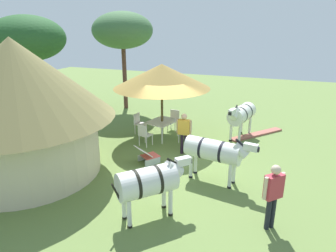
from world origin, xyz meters
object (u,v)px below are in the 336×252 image
at_px(thatched_hut, 19,102).
at_px(zebra_by_umbrella, 241,114).
at_px(patio_dining_table, 162,123).
at_px(striped_lounge_chair, 148,156).
at_px(acacia_tree_behind_hut, 27,38).
at_px(standing_watcher, 273,191).
at_px(zebra_nearest_camera, 215,151).
at_px(patio_chair_east_end, 144,134).
at_px(patio_chair_near_lawn, 187,130).
at_px(acacia_tree_left_background, 123,31).
at_px(guest_beside_umbrella, 184,130).
at_px(patio_chair_west_end, 139,122).
at_px(shade_umbrella, 162,76).
at_px(zebra_toward_hut, 149,182).
at_px(patio_chair_near_hut, 174,119).

relative_size(thatched_hut, zebra_by_umbrella, 2.69).
relative_size(patio_dining_table, striped_lounge_chair, 1.55).
xyz_separation_m(patio_dining_table, acacia_tree_behind_hut, (-0.20, 6.39, 3.32)).
distance_m(standing_watcher, zebra_nearest_camera, 2.51).
bearing_deg(patio_chair_east_end, patio_chair_near_lawn, 48.98).
bearing_deg(acacia_tree_left_background, zebra_by_umbrella, -111.08).
height_order(striped_lounge_chair, zebra_nearest_camera, zebra_nearest_camera).
bearing_deg(acacia_tree_behind_hut, guest_beside_umbrella, -98.03).
xyz_separation_m(patio_dining_table, patio_chair_west_end, (0.13, 1.14, -0.14)).
relative_size(patio_chair_east_end, zebra_by_umbrella, 0.42).
height_order(shade_umbrella, acacia_tree_left_background, acacia_tree_left_background).
relative_size(thatched_hut, guest_beside_umbrella, 3.68).
xyz_separation_m(striped_lounge_chair, acacia_tree_behind_hut, (2.23, 6.78, 3.72)).
bearing_deg(zebra_toward_hut, shade_umbrella, 151.25).
relative_size(thatched_hut, acacia_tree_left_background, 1.11).
bearing_deg(guest_beside_umbrella, striped_lounge_chair, 45.65).
xyz_separation_m(patio_chair_west_end, striped_lounge_chair, (-2.56, -1.53, -0.26)).
bearing_deg(thatched_hut, patio_chair_west_end, -21.84).
bearing_deg(patio_dining_table, acacia_tree_left_background, 44.81).
bearing_deg(standing_watcher, zebra_toward_hut, 144.61).
relative_size(patio_chair_near_lawn, acacia_tree_behind_hut, 0.18).
bearing_deg(zebra_toward_hut, patio_chair_near_hut, 147.15).
height_order(patio_chair_east_end, acacia_tree_behind_hut, acacia_tree_behind_hut).
relative_size(standing_watcher, zebra_nearest_camera, 0.71).
distance_m(patio_chair_near_lawn, zebra_toward_hut, 5.15).
relative_size(thatched_hut, acacia_tree_behind_hut, 1.15).
relative_size(patio_dining_table, guest_beside_umbrella, 0.94).
height_order(standing_watcher, acacia_tree_left_background, acacia_tree_left_background).
relative_size(shade_umbrella, zebra_nearest_camera, 1.66).
height_order(patio_chair_east_end, acacia_tree_left_background, acacia_tree_left_background).
height_order(patio_dining_table, guest_beside_umbrella, guest_beside_umbrella).
relative_size(patio_dining_table, zebra_nearest_camera, 0.62).
height_order(patio_chair_near_lawn, acacia_tree_left_background, acacia_tree_left_background).
relative_size(patio_chair_east_end, acacia_tree_behind_hut, 0.18).
xyz_separation_m(patio_chair_near_lawn, acacia_tree_behind_hut, (-0.02, 7.53, 3.45)).
xyz_separation_m(guest_beside_umbrella, striped_lounge_chair, (-1.14, 0.97, -0.68)).
height_order(patio_dining_table, patio_chair_west_end, patio_chair_west_end).
relative_size(guest_beside_umbrella, zebra_toward_hut, 0.91).
xyz_separation_m(shade_umbrella, patio_chair_west_end, (0.13, 1.14, -2.11)).
distance_m(guest_beside_umbrella, standing_watcher, 4.70).
height_order(patio_dining_table, patio_chair_east_end, patio_chair_east_end).
relative_size(patio_dining_table, patio_chair_west_end, 1.63).
bearing_deg(shade_umbrella, patio_dining_table, -90.00).
xyz_separation_m(patio_chair_near_hut, guest_beside_umbrella, (-2.43, -1.22, 0.42)).
bearing_deg(patio_dining_table, acacia_tree_behind_hut, 91.75).
bearing_deg(guest_beside_umbrella, patio_chair_near_hut, -67.27).
distance_m(zebra_by_umbrella, acacia_tree_behind_hut, 10.03).
xyz_separation_m(shade_umbrella, zebra_toward_hut, (-5.28, -1.69, -1.64)).
height_order(guest_beside_umbrella, acacia_tree_behind_hut, acacia_tree_behind_hut).
bearing_deg(guest_beside_umbrella, acacia_tree_left_background, -48.75).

